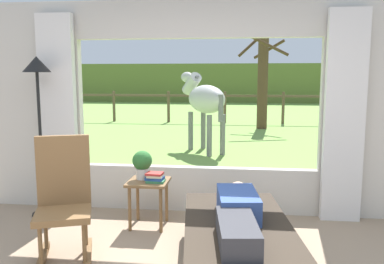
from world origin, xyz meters
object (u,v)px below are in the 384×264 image
at_px(potted_plant, 142,163).
at_px(book_stack, 155,178).
at_px(pasture_tree, 263,78).
at_px(rocking_chair, 64,199).
at_px(reclining_person, 238,212).
at_px(floor_lamp_left, 38,88).
at_px(horse, 204,100).
at_px(side_table, 149,189).
at_px(recliner_sofa, 237,244).

relative_size(potted_plant, book_stack, 1.52).
bearing_deg(pasture_tree, rocking_chair, -103.76).
height_order(reclining_person, rocking_chair, rocking_chair).
height_order(reclining_person, floor_lamp_left, floor_lamp_left).
distance_m(book_stack, horse, 4.49).
height_order(potted_plant, pasture_tree, pasture_tree).
distance_m(side_table, potted_plant, 0.29).
distance_m(book_stack, pasture_tree, 8.71).
xyz_separation_m(rocking_chair, floor_lamp_left, (-0.73, 1.02, 0.98)).
height_order(book_stack, horse, horse).
bearing_deg(pasture_tree, side_table, -101.21).
bearing_deg(reclining_person, book_stack, 128.90).
xyz_separation_m(recliner_sofa, horse, (-0.76, 5.27, 0.94)).
distance_m(recliner_sofa, book_stack, 1.27).
relative_size(rocking_chair, potted_plant, 3.50).
xyz_separation_m(recliner_sofa, side_table, (-0.98, 0.88, 0.21)).
distance_m(potted_plant, pasture_tree, 8.61).
bearing_deg(side_table, floor_lamp_left, 171.95).
relative_size(recliner_sofa, reclining_person, 1.25).
distance_m(reclining_person, floor_lamp_left, 2.76).
xyz_separation_m(potted_plant, pasture_tree, (1.75, 8.38, 0.90)).
relative_size(potted_plant, horse, 0.18).
xyz_separation_m(reclining_person, side_table, (-0.98, 0.93, -0.10)).
distance_m(reclining_person, potted_plant, 1.46).
distance_m(recliner_sofa, floor_lamp_left, 2.86).
height_order(side_table, floor_lamp_left, floor_lamp_left).
bearing_deg(floor_lamp_left, side_table, -8.05).
relative_size(book_stack, floor_lamp_left, 0.11).
distance_m(potted_plant, horse, 4.36).
bearing_deg(side_table, pasture_tree, 78.79).
bearing_deg(side_table, rocking_chair, -125.76).
bearing_deg(potted_plant, reclining_person, -42.97).
relative_size(side_table, potted_plant, 1.63).
bearing_deg(reclining_person, rocking_chair, 169.52).
xyz_separation_m(side_table, pasture_tree, (1.67, 8.44, 1.17)).
distance_m(horse, pasture_tree, 4.33).
bearing_deg(reclining_person, potted_plant, 130.18).
bearing_deg(book_stack, side_table, 146.50).
distance_m(rocking_chair, side_table, 1.03).
bearing_deg(pasture_tree, book_stack, -100.57).
bearing_deg(horse, pasture_tree, 36.29).
height_order(recliner_sofa, book_stack, book_stack).
distance_m(reclining_person, book_stack, 1.25).
height_order(side_table, book_stack, book_stack).
bearing_deg(recliner_sofa, pasture_tree, 78.91).
height_order(recliner_sofa, side_table, side_table).
xyz_separation_m(recliner_sofa, potted_plant, (-1.06, 0.94, 0.48)).
relative_size(side_table, floor_lamp_left, 0.28).
bearing_deg(side_table, recliner_sofa, -41.85).
height_order(rocking_chair, pasture_tree, pasture_tree).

